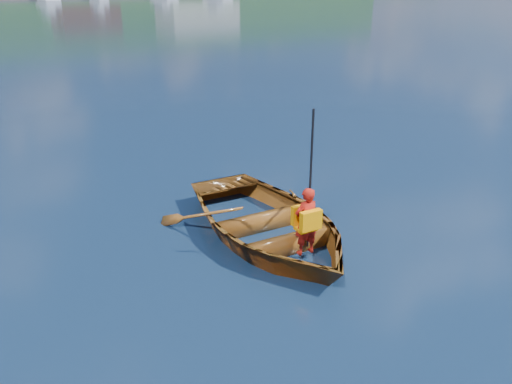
# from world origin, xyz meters

# --- Properties ---
(ground) EXTENTS (600.00, 600.00, 0.00)m
(ground) POSITION_xyz_m (0.00, 0.00, 0.00)
(ground) COLOR #0C1D3C
(ground) RESTS_ON ground
(rowboat) EXTENTS (3.20, 4.23, 0.82)m
(rowboat) POSITION_xyz_m (1.19, 0.76, 0.26)
(rowboat) COLOR brown
(rowboat) RESTS_ON ground
(child_paddler) EXTENTS (0.41, 0.36, 2.18)m
(child_paddler) POSITION_xyz_m (1.26, -0.15, 0.65)
(child_paddler) COLOR red
(child_paddler) RESTS_ON ground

